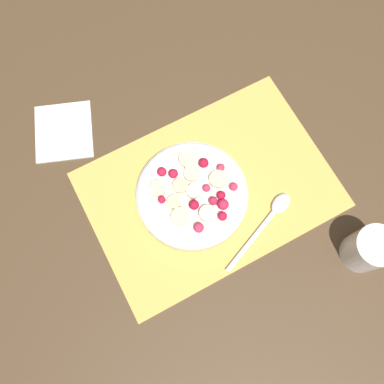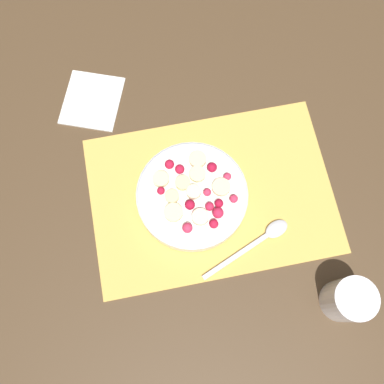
# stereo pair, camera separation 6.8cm
# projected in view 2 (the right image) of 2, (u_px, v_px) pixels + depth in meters

# --- Properties ---
(ground_plane) EXTENTS (3.00, 3.00, 0.00)m
(ground_plane) POSITION_uv_depth(u_px,v_px,m) (212.00, 195.00, 0.83)
(ground_plane) COLOR #4C3823
(placemat) EXTENTS (0.46, 0.32, 0.01)m
(placemat) POSITION_uv_depth(u_px,v_px,m) (212.00, 195.00, 0.83)
(placemat) COLOR #E0B251
(placemat) RESTS_ON ground_plane
(fruit_bowl) EXTENTS (0.21, 0.21, 0.05)m
(fruit_bowl) POSITION_uv_depth(u_px,v_px,m) (192.00, 195.00, 0.80)
(fruit_bowl) COLOR silver
(fruit_bowl) RESTS_ON placemat
(spoon) EXTENTS (0.18, 0.09, 0.01)m
(spoon) POSITION_uv_depth(u_px,v_px,m) (263.00, 238.00, 0.80)
(spoon) COLOR silver
(spoon) RESTS_ON placemat
(drinking_glass) EXTENTS (0.07, 0.07, 0.09)m
(drinking_glass) POSITION_uv_depth(u_px,v_px,m) (348.00, 300.00, 0.73)
(drinking_glass) COLOR white
(drinking_glass) RESTS_ON ground_plane
(napkin) EXTENTS (0.15, 0.16, 0.01)m
(napkin) POSITION_uv_depth(u_px,v_px,m) (92.00, 100.00, 0.89)
(napkin) COLOR white
(napkin) RESTS_ON ground_plane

